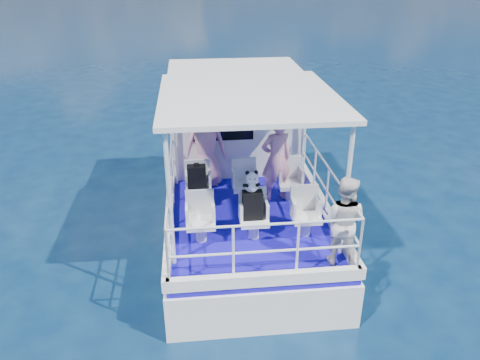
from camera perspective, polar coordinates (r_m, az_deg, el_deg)
The scene contains 20 objects.
ground at distance 9.54m, azimuth 0.71°, elevation -7.99°, with size 2000.00×2000.00×0.00m, color #081E3D.
hull at distance 10.38m, azimuth 0.06°, elevation -4.96°, with size 3.00×7.00×1.60m, color white.
deck at distance 9.97m, azimuth 0.06°, elevation -0.75°, with size 2.90×6.90×0.10m, color #170BA1.
cabin at distance 10.74m, azimuth -0.69°, elevation 7.84°, with size 2.85×2.00×2.20m, color white.
canopy at distance 8.03m, azimuth 1.01°, elevation 10.18°, with size 3.00×3.20×0.08m, color white.
canopy_posts at distance 8.36m, azimuth 0.99°, elevation 2.54°, with size 2.77×2.97×2.20m.
railings at distance 8.33m, azimuth 1.23°, elevation -2.14°, with size 2.84×3.59×1.00m, color white, non-canonical shape.
seat_port_fwd at distance 9.10m, azimuth -5.04°, elevation -1.88°, with size 0.48×0.46×0.38m, color silver.
seat_center_fwd at distance 9.16m, azimuth 0.60°, elevation -1.61°, with size 0.48×0.46×0.38m, color silver.
seat_stbd_fwd at distance 9.29m, azimuth 6.12°, elevation -1.33°, with size 0.48×0.46×0.38m, color silver.
seat_port_aft at distance 7.97m, azimuth -4.77°, elevation -6.17°, with size 0.48×0.46×0.38m, color silver.
seat_center_aft at distance 8.03m, azimuth 1.69°, elevation -5.83°, with size 0.48×0.46×0.38m, color silver.
seat_stbd_aft at distance 8.19m, azimuth 7.97°, elevation -5.42°, with size 0.48×0.46×0.38m, color silver.
passenger_port_fwd at distance 9.63m, azimuth -4.19°, elevation 4.06°, with size 0.64×0.45×1.70m, color pink.
passenger_stbd_fwd at distance 9.03m, azimuth 4.45°, elevation 2.58°, with size 0.62×0.41×1.71m, color pink.
passenger_stbd_aft at distance 7.31m, azimuth 12.45°, elevation -4.92°, with size 0.72×0.56×1.48m, color silver.
backpack_port at distance 8.88m, azimuth -5.31°, elevation 0.38°, with size 0.35×0.20×0.46m, color black.
backpack_center at distance 7.80m, azimuth 1.54°, elevation -3.10°, with size 0.33×0.19×0.50m, color black.
compact_camera at distance 8.76m, azimuth -5.35°, elevation 1.86°, with size 0.09×0.06×0.06m, color black.
panda at distance 7.62m, azimuth 1.42°, elevation -0.16°, with size 0.24×0.20×0.37m, color white, non-canonical shape.
Camera 1 is at (-0.97, -7.89, 5.27)m, focal length 35.00 mm.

